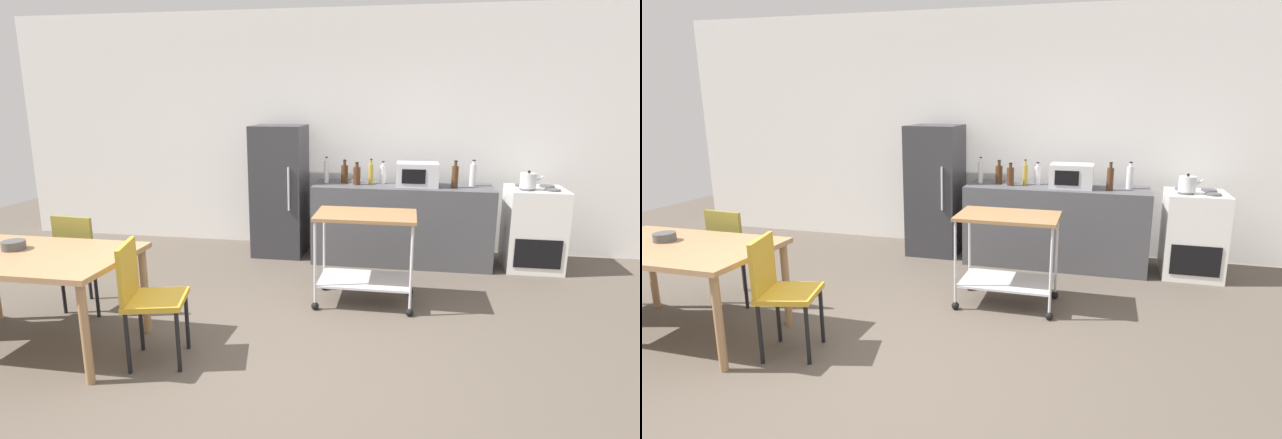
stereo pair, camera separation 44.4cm
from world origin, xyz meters
TOP-DOWN VIEW (x-y plane):
  - ground_plane at (0.00, 0.00)m, footprint 12.00×12.00m
  - back_wall at (0.00, 3.20)m, footprint 8.40×0.12m
  - kitchen_counter at (0.90, 2.60)m, footprint 2.00×0.64m
  - dining_table at (-1.77, -0.03)m, footprint 1.50×0.90m
  - chair_mustard at (-0.83, -0.07)m, footprint 0.48×0.48m
  - chair_olive at (-1.81, 0.68)m, footprint 0.43×0.43m
  - stove_oven at (2.35, 2.62)m, footprint 0.60×0.61m
  - refrigerator at (-0.55, 2.70)m, footprint 0.60×0.63m
  - kitchen_cart at (0.60, 1.29)m, footprint 0.91×0.57m
  - bottle_vinegar at (0.03, 2.61)m, footprint 0.06×0.06m
  - bottle_soy_sauce at (0.23, 2.67)m, footprint 0.08×0.08m
  - bottle_soda at (0.39, 2.55)m, footprint 0.08×0.08m
  - bottle_wine at (0.54, 2.64)m, footprint 0.06×0.06m
  - bottle_sesame_oil at (0.67, 2.69)m, footprint 0.07×0.07m
  - microwave at (1.06, 2.57)m, footprint 0.46×0.35m
  - bottle_hot_sauce at (1.47, 2.52)m, footprint 0.07×0.07m
  - bottle_sparkling_water at (1.67, 2.67)m, footprint 0.07×0.07m
  - fruit_bowl at (-1.94, 0.05)m, footprint 0.17×0.17m
  - kettle at (2.23, 2.52)m, footprint 0.24×0.17m

SIDE VIEW (x-z plane):
  - ground_plane at x=0.00m, z-range 0.00..0.00m
  - kitchen_counter at x=0.90m, z-range 0.00..0.90m
  - stove_oven at x=2.35m, z-range -0.01..0.91m
  - chair_mustard at x=-0.83m, z-range 0.07..0.96m
  - chair_olive at x=-1.81m, z-range 0.07..0.96m
  - kitchen_cart at x=0.60m, z-range 0.15..1.00m
  - dining_table at x=-1.77m, z-range 0.30..1.05m
  - refrigerator at x=-0.55m, z-range 0.00..1.55m
  - fruit_bowl at x=-1.94m, z-range 0.75..0.82m
  - kettle at x=2.23m, z-range 0.91..1.10m
  - bottle_soda at x=0.39m, z-range 0.88..1.13m
  - bottle_sesame_oil at x=0.67m, z-range 0.88..1.14m
  - bottle_soy_sauce at x=0.23m, z-range 0.88..1.14m
  - bottle_wine at x=0.54m, z-range 0.88..1.16m
  - bottle_sparkling_water at x=1.67m, z-range 0.88..1.17m
  - bottle_hot_sauce at x=1.47m, z-range 0.88..1.18m
  - bottle_vinegar at x=0.03m, z-range 0.88..1.18m
  - microwave at x=1.06m, z-range 0.90..1.16m
  - back_wall at x=0.00m, z-range 0.00..2.90m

